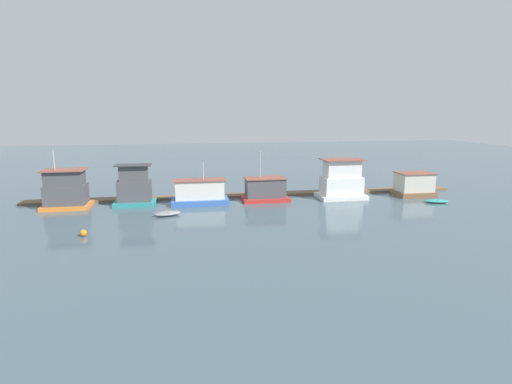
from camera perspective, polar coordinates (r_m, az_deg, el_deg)
The scene contains 12 objects.
ground_plane at distance 52.63m, azimuth -0.19°, elevation -1.28°, with size 200.00×200.00×0.00m, color #475B66.
dock_walkway at distance 55.86m, azimuth -0.77°, elevation -0.38°, with size 59.60×2.17×0.30m, color brown.
houseboat_orange at distance 53.71m, azimuth -25.53°, elevation 0.21°, with size 5.44×3.97×7.13m.
houseboat_teal at distance 52.19m, azimuth -16.97°, elevation 0.50°, with size 5.11×3.21×5.14m.
houseboat_blue at distance 51.26m, azimuth -8.03°, elevation -0.12°, with size 7.17×3.55×5.33m.
houseboat_red at distance 52.74m, azimuth 1.32°, elevation 0.32°, with size 6.10×3.76×6.57m.
houseboat_white at distance 55.16m, azimuth 12.11°, elevation 1.51°, with size 6.32×4.15×5.34m.
houseboat_brown at distance 59.90m, azimuth 21.64°, elevation 0.98°, with size 5.20×3.66×3.28m.
dinghy_grey at distance 46.23m, azimuth -12.54°, elevation -3.01°, with size 3.27×2.20×0.53m.
dinghy_teal at distance 56.57m, azimuth 24.40°, elevation -1.20°, with size 3.27×1.90×0.43m.
mooring_post_far_left at distance 53.78m, azimuth -9.08°, elevation -0.44°, with size 0.28×0.28×1.30m, color brown.
buoy_orange at distance 41.18m, azimuth -23.45°, elevation -5.39°, with size 0.65×0.65×0.65m, color orange.
Camera 1 is at (-8.67, -50.61, 11.55)m, focal length 28.00 mm.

